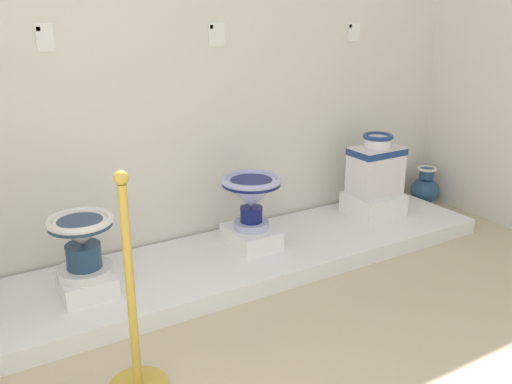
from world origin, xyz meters
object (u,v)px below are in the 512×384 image
at_px(plinth_block_pale_glazed, 87,285).
at_px(info_placard_first, 45,37).
at_px(plinth_block_slender_white, 373,204).
at_px(info_placard_second, 217,34).
at_px(stanchion_post_near_left, 134,334).
at_px(antique_toilet_squat_floral, 251,193).
at_px(antique_toilet_pale_glazed, 82,238).
at_px(plinth_block_squat_floral, 251,237).
at_px(info_placard_third, 354,32).
at_px(decorative_vase_spare, 425,189).
at_px(antique_toilet_slender_white, 376,165).

xyz_separation_m(plinth_block_pale_glazed, info_placard_first, (0.02, 0.49, 1.36)).
height_order(plinth_block_slender_white, info_placard_first, info_placard_first).
xyz_separation_m(info_placard_first, info_placard_second, (1.10, 0.00, -0.01)).
height_order(info_placard_second, stanchion_post_near_left, info_placard_second).
xyz_separation_m(plinth_block_pale_glazed, info_placard_second, (1.12, 0.49, 1.35)).
bearing_deg(plinth_block_pale_glazed, antique_toilet_squat_floral, 5.09).
height_order(plinth_block_slender_white, info_placard_second, info_placard_second).
height_order(plinth_block_pale_glazed, antique_toilet_pale_glazed, antique_toilet_pale_glazed).
bearing_deg(plinth_block_slender_white, plinth_block_squat_floral, -178.68).
distance_m(plinth_block_pale_glazed, info_placard_first, 1.44).
height_order(info_placard_first, info_placard_second, info_placard_first).
bearing_deg(info_placard_first, plinth_block_squat_floral, -18.67).
distance_m(info_placard_third, decorative_vase_spare, 1.55).
relative_size(antique_toilet_pale_glazed, plinth_block_slender_white, 0.93).
xyz_separation_m(info_placard_second, stanchion_post_near_left, (-1.11, -1.29, -1.23)).
distance_m(plinth_block_squat_floral, info_placard_third, 1.81).
relative_size(plinth_block_squat_floral, decorative_vase_spare, 1.06).
bearing_deg(antique_toilet_slender_white, decorative_vase_spare, 10.03).
xyz_separation_m(plinth_block_squat_floral, info_placard_first, (-1.14, 0.39, 1.35)).
xyz_separation_m(plinth_block_pale_glazed, decorative_vase_spare, (3.05, 0.26, -0.02)).
bearing_deg(plinth_block_squat_floral, info_placard_first, 161.33).
bearing_deg(plinth_block_slender_white, decorative_vase_spare, 10.03).
bearing_deg(plinth_block_pale_glazed, info_placard_first, 87.37).
xyz_separation_m(plinth_block_slender_white, antique_toilet_slender_white, (0.00, 0.00, 0.32)).
bearing_deg(info_placard_first, stanchion_post_near_left, -90.46).
bearing_deg(decorative_vase_spare, antique_toilet_slender_white, -169.97).
distance_m(info_placard_second, decorative_vase_spare, 2.37).
distance_m(plinth_block_slender_white, decorative_vase_spare, 0.75).
distance_m(plinth_block_pale_glazed, info_placard_third, 2.72).
xyz_separation_m(antique_toilet_pale_glazed, plinth_block_squat_floral, (1.16, 0.10, -0.29)).
distance_m(antique_toilet_pale_glazed, info_placard_first, 1.17).
distance_m(antique_toilet_slender_white, decorative_vase_spare, 0.83).
xyz_separation_m(antique_toilet_pale_glazed, antique_toilet_slender_white, (2.31, 0.13, 0.05)).
bearing_deg(antique_toilet_pale_glazed, info_placard_second, 23.52).
bearing_deg(antique_toilet_squat_floral, stanchion_post_near_left, -141.73).
bearing_deg(plinth_block_slender_white, info_placard_first, 171.08).
relative_size(plinth_block_pale_glazed, antique_toilet_slender_white, 0.64).
bearing_deg(plinth_block_pale_glazed, decorative_vase_spare, 4.88).
bearing_deg(info_placard_second, antique_toilet_pale_glazed, -156.48).
bearing_deg(decorative_vase_spare, antique_toilet_pale_glazed, -175.12).
bearing_deg(plinth_block_slender_white, info_placard_third, 88.90).
xyz_separation_m(info_placard_first, info_placard_third, (2.30, 0.00, -0.02)).
bearing_deg(info_placard_third, decorative_vase_spare, -17.41).
height_order(antique_toilet_squat_floral, antique_toilet_slender_white, antique_toilet_slender_white).
distance_m(plinth_block_slender_white, info_placard_third, 1.36).
height_order(plinth_block_pale_glazed, plinth_block_slender_white, plinth_block_slender_white).
bearing_deg(info_placard_third, plinth_block_slender_white, -91.10).
relative_size(info_placard_third, stanchion_post_near_left, 0.13).
bearing_deg(info_placard_third, info_placard_first, -180.00).
height_order(plinth_block_pale_glazed, decorative_vase_spare, decorative_vase_spare).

